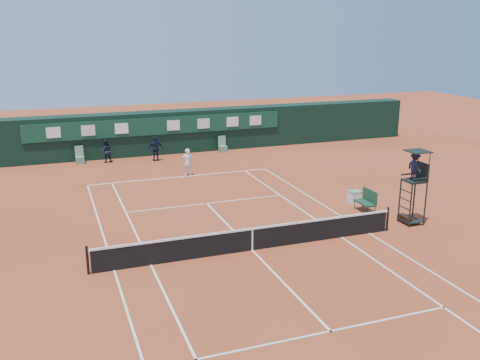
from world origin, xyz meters
name	(u,v)px	position (x,y,z in m)	size (l,w,h in m)	color
ground	(252,250)	(0.00, 0.00, 0.00)	(90.00, 90.00, 0.00)	#A54727
court_lines	(252,250)	(0.00, 0.00, 0.01)	(11.05, 23.85, 0.01)	white
tennis_net	(252,239)	(0.00, 0.00, 0.51)	(12.90, 0.10, 1.10)	black
back_wall	(157,132)	(0.00, 18.74, 1.51)	(40.00, 1.65, 3.00)	black
linesman_chair_left	(80,159)	(-5.50, 17.48, 0.32)	(0.55, 0.50, 1.15)	#548162
linesman_chair_right	(223,148)	(4.50, 17.48, 0.32)	(0.55, 0.50, 1.15)	#598966
umpire_chair	(415,172)	(7.96, 0.41, 2.46)	(0.96, 0.95, 3.42)	black
player_bench	(367,200)	(7.02, 2.57, 0.60)	(0.56, 1.20, 1.10)	#173A28
tennis_bag	(405,219)	(7.86, 0.65, 0.15)	(0.34, 0.79, 0.29)	black
cooler	(354,197)	(7.14, 3.91, 0.33)	(0.57, 0.57, 0.65)	white
tennis_ball	(280,191)	(4.38, 7.00, 0.03)	(0.07, 0.07, 0.07)	#D4E635
player	(187,162)	(0.46, 12.04, 0.84)	(0.61, 0.40, 1.68)	white
ball_kid_left	(106,151)	(-3.80, 17.16, 0.78)	(0.76, 0.59, 1.56)	black
ball_kid_right	(156,149)	(-0.60, 16.45, 0.84)	(0.99, 0.41, 1.68)	black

